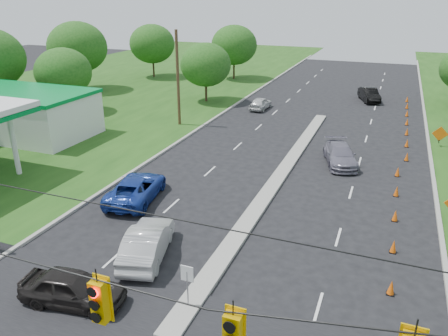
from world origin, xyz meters
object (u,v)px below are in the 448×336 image
at_px(gas_station, 11,112).
at_px(blue_pickup, 136,188).
at_px(black_sedan, 73,288).
at_px(white_sedan, 147,242).

distance_m(gas_station, blue_pickup, 17.41).
bearing_deg(blue_pickup, black_sedan, 96.50).
distance_m(gas_station, black_sedan, 24.77).
height_order(gas_station, white_sedan, gas_station).
xyz_separation_m(gas_station, white_sedan, (20.14, -11.52, -1.77)).
height_order(gas_station, black_sedan, gas_station).
height_order(black_sedan, blue_pickup, blue_pickup).
bearing_deg(blue_pickup, white_sedan, 116.21).
relative_size(white_sedan, blue_pickup, 0.89).
height_order(black_sedan, white_sedan, white_sedan).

